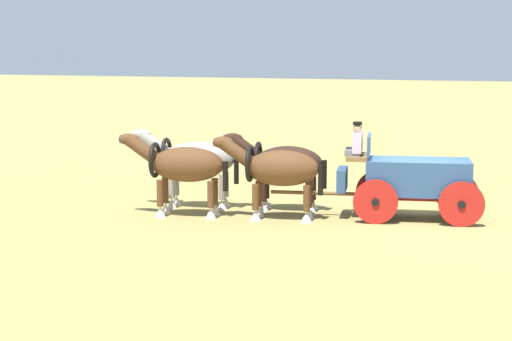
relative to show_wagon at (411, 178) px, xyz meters
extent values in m
plane|color=#9E8C4C|center=(-0.18, -0.05, -1.13)|extent=(220.00, 220.00, 0.00)
cube|color=#2D4C7A|center=(-0.18, -0.05, 0.02)|extent=(3.00, 2.06, 0.93)
cube|color=brown|center=(1.39, 0.35, 0.53)|extent=(0.86, 1.38, 0.12)
cube|color=#2D4C7A|center=(1.77, 0.45, -0.09)|extent=(0.51, 1.16, 0.60)
cube|color=#2D4C7A|center=(1.10, 0.28, 0.86)|extent=(0.37, 1.26, 0.55)
cube|color=red|center=(-0.18, -0.05, -0.54)|extent=(2.95, 0.90, 0.16)
cylinder|color=red|center=(0.68, 1.01, -0.54)|extent=(1.16, 0.37, 1.17)
cylinder|color=black|center=(0.68, 1.01, -0.54)|extent=(0.24, 0.22, 0.20)
cylinder|color=red|center=(1.08, -0.56, -0.54)|extent=(1.16, 0.37, 1.17)
cylinder|color=black|center=(1.08, -0.56, -0.54)|extent=(0.24, 0.22, 0.20)
cylinder|color=red|center=(-1.44, 0.47, -0.54)|extent=(1.16, 0.37, 1.17)
cylinder|color=black|center=(-1.44, 0.47, -0.54)|extent=(0.24, 0.22, 0.20)
cylinder|color=red|center=(-1.04, -1.10, -0.54)|extent=(1.16, 0.37, 1.17)
cylinder|color=black|center=(-1.04, -1.10, -0.54)|extent=(0.24, 0.22, 0.20)
cylinder|color=brown|center=(2.40, 0.61, -0.49)|extent=(2.54, 0.74, 0.10)
cube|color=slate|center=(1.42, 0.69, 0.67)|extent=(0.47, 0.41, 0.16)
cube|color=silver|center=(1.31, 0.66, 0.94)|extent=(0.32, 0.41, 0.55)
sphere|color=tan|center=(1.31, 0.66, 1.33)|extent=(0.22, 0.22, 0.22)
cylinder|color=black|center=(1.31, 0.66, 1.46)|extent=(0.24, 0.24, 0.08)
cube|color=#2D2D33|center=(1.58, 0.08, 0.67)|extent=(0.47, 0.41, 0.16)
cube|color=silver|center=(1.46, 0.05, 0.94)|extent=(0.32, 0.41, 0.55)
sphere|color=tan|center=(1.46, 0.05, 1.33)|extent=(0.22, 0.22, 0.22)
ellipsoid|color=brown|center=(3.11, 1.46, 0.27)|extent=(2.12, 1.41, 0.96)
cylinder|color=brown|center=(3.71, 1.89, -0.49)|extent=(0.18, 0.18, 0.69)
cone|color=silver|center=(3.71, 1.89, -0.98)|extent=(0.30, 0.30, 0.30)
cylinder|color=brown|center=(3.84, 1.38, -0.49)|extent=(0.18, 0.18, 0.69)
cone|color=silver|center=(3.84, 1.38, -0.98)|extent=(0.30, 0.30, 0.30)
cylinder|color=brown|center=(2.39, 1.55, -0.49)|extent=(0.18, 0.18, 0.69)
cone|color=silver|center=(2.39, 1.55, -0.98)|extent=(0.30, 0.30, 0.30)
cylinder|color=brown|center=(2.52, 1.04, -0.49)|extent=(0.18, 0.18, 0.69)
cone|color=silver|center=(2.52, 1.04, -0.98)|extent=(0.30, 0.30, 0.30)
cylinder|color=brown|center=(4.32, 1.77, 0.67)|extent=(1.00, 0.58, 0.81)
ellipsoid|color=brown|center=(4.68, 1.86, 0.93)|extent=(0.65, 0.40, 0.32)
cube|color=silver|center=(4.95, 1.93, 0.93)|extent=(0.08, 0.11, 0.24)
torus|color=black|center=(3.96, 1.68, 0.37)|extent=(0.36, 0.98, 0.99)
cylinder|color=black|center=(2.12, 1.21, -0.03)|extent=(0.14, 0.14, 0.80)
ellipsoid|color=#331E14|center=(3.44, 0.20, 0.23)|extent=(2.10, 1.40, 0.96)
cylinder|color=#331E14|center=(4.02, 0.63, -0.51)|extent=(0.18, 0.18, 0.67)
cone|color=silver|center=(4.02, 0.63, -0.98)|extent=(0.30, 0.30, 0.29)
cylinder|color=#331E14|center=(4.15, 0.12, -0.51)|extent=(0.18, 0.18, 0.67)
cone|color=silver|center=(4.15, 0.12, -0.98)|extent=(0.30, 0.30, 0.29)
cylinder|color=#331E14|center=(2.72, 0.29, -0.51)|extent=(0.18, 0.18, 0.67)
cone|color=silver|center=(2.72, 0.29, -0.98)|extent=(0.30, 0.30, 0.29)
cylinder|color=#331E14|center=(2.85, -0.22, -0.51)|extent=(0.18, 0.18, 0.67)
cone|color=silver|center=(2.85, -0.22, -0.98)|extent=(0.30, 0.30, 0.29)
cylinder|color=#331E14|center=(4.63, 0.51, 0.63)|extent=(1.00, 0.58, 0.81)
ellipsoid|color=#331E14|center=(4.99, 0.60, 0.89)|extent=(0.65, 0.40, 0.32)
cube|color=silver|center=(5.26, 0.67, 0.89)|extent=(0.08, 0.11, 0.24)
torus|color=black|center=(4.27, 0.42, 0.33)|extent=(0.36, 0.98, 0.98)
cylinder|color=black|center=(2.46, -0.04, -0.07)|extent=(0.14, 0.14, 0.80)
ellipsoid|color=brown|center=(5.63, 2.11, 0.31)|extent=(2.18, 1.42, 0.95)
cylinder|color=brown|center=(6.25, 2.53, -0.46)|extent=(0.18, 0.18, 0.72)
cone|color=silver|center=(6.25, 2.53, -0.97)|extent=(0.30, 0.30, 0.31)
cylinder|color=brown|center=(6.38, 2.03, -0.46)|extent=(0.18, 0.18, 0.72)
cone|color=silver|center=(6.38, 2.03, -0.97)|extent=(0.30, 0.30, 0.31)
cylinder|color=brown|center=(4.89, 2.19, -0.46)|extent=(0.18, 0.18, 0.72)
cone|color=silver|center=(4.89, 2.19, -0.97)|extent=(0.30, 0.30, 0.31)
cylinder|color=brown|center=(5.02, 1.68, -0.46)|extent=(0.18, 0.18, 0.72)
cone|color=silver|center=(5.02, 1.68, -0.97)|extent=(0.30, 0.30, 0.31)
cylinder|color=brown|center=(6.86, 2.42, 0.71)|extent=(1.00, 0.58, 0.81)
ellipsoid|color=brown|center=(7.22, 2.51, 0.97)|extent=(0.65, 0.40, 0.32)
cube|color=silver|center=(7.49, 2.58, 0.97)|extent=(0.08, 0.11, 0.24)
torus|color=black|center=(6.51, 2.33, 0.41)|extent=(0.36, 0.98, 0.98)
cylinder|color=black|center=(4.62, 1.85, 0.01)|extent=(0.14, 0.14, 0.80)
ellipsoid|color=#9E998E|center=(5.96, 0.85, 0.30)|extent=(2.28, 1.44, 0.95)
cylinder|color=#9E998E|center=(6.61, 1.28, -0.46)|extent=(0.18, 0.18, 0.72)
cone|color=silver|center=(6.61, 1.28, -0.97)|extent=(0.30, 0.30, 0.31)
cylinder|color=#9E998E|center=(6.74, 0.78, -0.46)|extent=(0.18, 0.18, 0.72)
cone|color=silver|center=(6.74, 0.78, -0.97)|extent=(0.30, 0.30, 0.31)
cylinder|color=#9E998E|center=(5.18, 0.92, -0.46)|extent=(0.18, 0.18, 0.72)
cone|color=silver|center=(5.18, 0.92, -0.97)|extent=(0.30, 0.30, 0.31)
cylinder|color=#9E998E|center=(5.31, 0.41, -0.46)|extent=(0.18, 0.18, 0.72)
cone|color=silver|center=(5.31, 0.41, -0.97)|extent=(0.30, 0.30, 0.31)
cylinder|color=#9E998E|center=(7.23, 1.17, 0.70)|extent=(1.00, 0.58, 0.81)
ellipsoid|color=#9E998E|center=(7.59, 1.26, 0.96)|extent=(0.65, 0.40, 0.32)
cube|color=silver|center=(7.86, 1.33, 0.96)|extent=(0.08, 0.11, 0.24)
torus|color=black|center=(6.87, 1.08, 0.40)|extent=(0.36, 0.98, 0.98)
cylinder|color=black|center=(4.89, 0.57, 0.00)|extent=(0.14, 0.14, 0.80)
camera|label=1|loc=(-5.03, 21.68, 3.32)|focal=58.15mm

